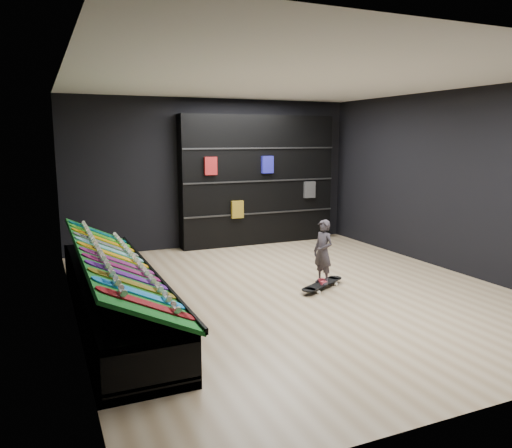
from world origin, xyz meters
name	(u,v)px	position (x,y,z in m)	size (l,w,h in m)	color
floor	(293,291)	(0.00, 0.00, 0.00)	(6.00, 7.00, 0.01)	tan
ceiling	(295,80)	(0.00, 0.00, 3.00)	(6.00, 7.00, 0.01)	white
wall_back	(214,173)	(0.00, 3.50, 1.50)	(6.00, 0.02, 3.00)	black
wall_front	(504,230)	(0.00, -3.50, 1.50)	(6.00, 0.02, 3.00)	black
wall_left	(69,199)	(-3.00, 0.00, 1.50)	(0.02, 7.00, 3.00)	black
wall_right	(454,182)	(3.00, 0.00, 1.50)	(0.02, 7.00, 3.00)	black
display_rack	(113,296)	(-2.55, 0.00, 0.25)	(0.90, 4.50, 0.50)	black
turf_ramp	(116,260)	(-2.50, 0.00, 0.71)	(1.00, 4.50, 0.04)	#0D5516
back_shelving	(258,180)	(0.92, 3.32, 1.34)	(3.35, 0.39, 2.68)	black
floor_skateboard	(322,286)	(0.45, -0.08, 0.04)	(0.98, 0.22, 0.09)	black
child	(323,264)	(0.45, -0.08, 0.38)	(0.22, 0.15, 0.57)	black
display_board_0	(148,304)	(-2.49, -1.90, 0.74)	(0.98, 0.22, 0.09)	red
display_board_1	(140,293)	(-2.49, -1.55, 0.74)	(0.98, 0.22, 0.09)	blue
display_board_2	(134,284)	(-2.49, -1.21, 0.74)	(0.98, 0.22, 0.09)	yellow
display_board_3	(128,275)	(-2.49, -0.86, 0.74)	(0.98, 0.22, 0.09)	purple
display_board_4	(123,268)	(-2.49, -0.52, 0.74)	(0.98, 0.22, 0.09)	#E5198C
display_board_5	(119,261)	(-2.49, -0.17, 0.74)	(0.98, 0.22, 0.09)	#2626BF
display_board_6	(114,255)	(-2.49, 0.17, 0.74)	(0.98, 0.22, 0.09)	orange
display_board_7	(111,250)	(-2.49, 0.52, 0.74)	(0.98, 0.22, 0.09)	#0CB2E5
display_board_8	(107,245)	(-2.49, 0.86, 0.74)	(0.98, 0.22, 0.09)	black
display_board_9	(104,240)	(-2.49, 1.21, 0.74)	(0.98, 0.22, 0.09)	yellow
display_board_10	(101,236)	(-2.49, 1.55, 0.74)	(0.98, 0.22, 0.09)	green
display_board_11	(99,232)	(-2.49, 1.90, 0.74)	(0.98, 0.22, 0.09)	#0C8C99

